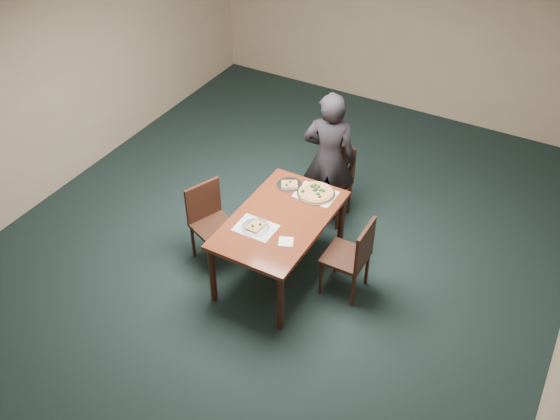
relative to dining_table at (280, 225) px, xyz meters
The scene contains 13 objects.
ground 0.69m from the dining_table, 162.49° to the left, with size 8.00×8.00×0.00m, color black.
room_shell 1.10m from the dining_table, 162.49° to the left, with size 8.00×8.00×8.00m.
dining_table is the anchor object (origin of this frame).
chair_far 1.20m from the dining_table, 87.64° to the left, with size 0.43×0.43×0.91m.
chair_left 0.81m from the dining_table, behind, with size 0.55×0.55×0.91m.
chair_right 0.80m from the dining_table, ahead, with size 0.42×0.42×0.91m.
diner 1.13m from the dining_table, 89.51° to the left, with size 0.60×0.39×1.64m, color black.
placemat_main 0.56m from the dining_table, 75.05° to the left, with size 0.42×0.32×0.00m, color white.
placemat_near 0.30m from the dining_table, 117.58° to the right, with size 0.40×0.30×0.00m, color white.
pizza_pan 0.56m from the dining_table, 75.16° to the left, with size 0.41×0.41×0.07m.
slice_plate_near 0.31m from the dining_table, 117.51° to the right, with size 0.28×0.28×0.06m.
slice_plate_far 0.57m from the dining_table, 108.72° to the left, with size 0.28×0.28×0.06m.
napkin 0.38m from the dining_table, 51.91° to the right, with size 0.14×0.14×0.01m, color white.
Camera 1 is at (2.57, -4.31, 4.76)m, focal length 40.00 mm.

